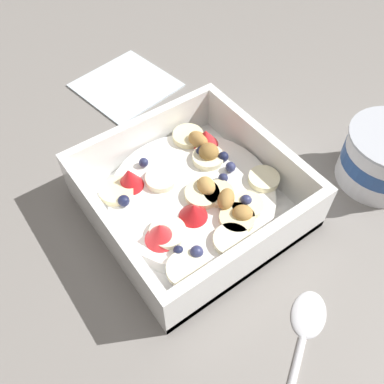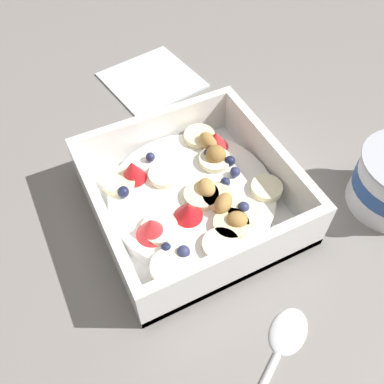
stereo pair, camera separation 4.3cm
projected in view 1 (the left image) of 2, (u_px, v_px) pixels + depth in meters
The scene contains 4 objects.
ground_plane at pixel (207, 218), 0.45m from camera, with size 2.40×2.40×0.00m, color gray.
fruit_bowl at pixel (192, 197), 0.44m from camera, with size 0.20×0.20×0.06m.
spoon at pixel (303, 340), 0.36m from camera, with size 0.11×0.16×0.01m.
folded_napkin at pixel (126, 85), 0.59m from camera, with size 0.12×0.12×0.01m, color silver.
Camera 1 is at (0.20, -0.16, 0.37)m, focal length 38.48 mm.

